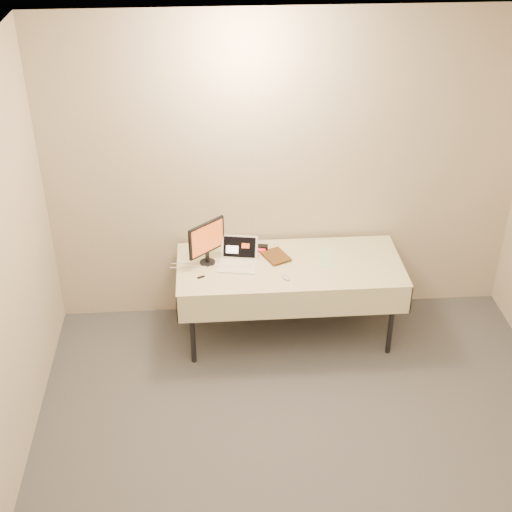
{
  "coord_description": "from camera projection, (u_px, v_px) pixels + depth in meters",
  "views": [
    {
      "loc": [
        -0.64,
        -2.88,
        3.87
      ],
      "look_at": [
        -0.28,
        1.99,
        0.86
      ],
      "focal_mm": 50.0,
      "sensor_mm": 36.0,
      "label": 1
    }
  ],
  "objects": [
    {
      "name": "laptop",
      "position": [
        238.0,
        258.0,
        5.85
      ],
      "size": [
        0.35,
        0.34,
        0.2
      ],
      "rotation": [
        0.0,
        0.0,
        -0.18
      ],
      "color": "white",
      "rests_on": "table"
    },
    {
      "name": "alarm_clock",
      "position": [
        260.0,
        248.0,
        6.03
      ],
      "size": [
        0.14,
        0.08,
        0.05
      ],
      "rotation": [
        0.0,
        0.0,
        -0.18
      ],
      "color": "black",
      "rests_on": "table"
    },
    {
      "name": "book",
      "position": [
        267.0,
        248.0,
        5.85
      ],
      "size": [
        0.17,
        0.09,
        0.24
      ],
      "primitive_type": "imported",
      "rotation": [
        0.0,
        0.0,
        0.42
      ],
      "color": "brown",
      "rests_on": "table"
    },
    {
      "name": "back_wall",
      "position": [
        286.0,
        173.0,
        5.93
      ],
      "size": [
        4.0,
        0.1,
        2.7
      ],
      "primitive_type": "cube",
      "color": "beige",
      "rests_on": "ground"
    },
    {
      "name": "usb_dongle",
      "position": [
        201.0,
        277.0,
        5.69
      ],
      "size": [
        0.06,
        0.04,
        0.01
      ],
      "primitive_type": "cube",
      "rotation": [
        0.0,
        0.0,
        0.43
      ],
      "color": "black",
      "rests_on": "table"
    },
    {
      "name": "paper_form",
      "position": [
        327.0,
        257.0,
        5.95
      ],
      "size": [
        0.16,
        0.32,
        0.0
      ],
      "primitive_type": "cube",
      "rotation": [
        0.0,
        0.0,
        -0.12
      ],
      "color": "#BFE6B7",
      "rests_on": "table"
    },
    {
      "name": "clicker",
      "position": [
        286.0,
        277.0,
        5.68
      ],
      "size": [
        0.08,
        0.11,
        0.02
      ],
      "primitive_type": "ellipsoid",
      "rotation": [
        0.0,
        0.0,
        0.42
      ],
      "color": "silver",
      "rests_on": "table"
    },
    {
      "name": "table",
      "position": [
        290.0,
        270.0,
        5.9
      ],
      "size": [
        1.86,
        0.81,
        0.74
      ],
      "color": "black",
      "rests_on": "ground"
    },
    {
      "name": "monitor",
      "position": [
        207.0,
        240.0,
        5.77
      ],
      "size": [
        0.29,
        0.26,
        0.38
      ],
      "rotation": [
        0.0,
        0.0,
        0.72
      ],
      "color": "black",
      "rests_on": "table"
    }
  ]
}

